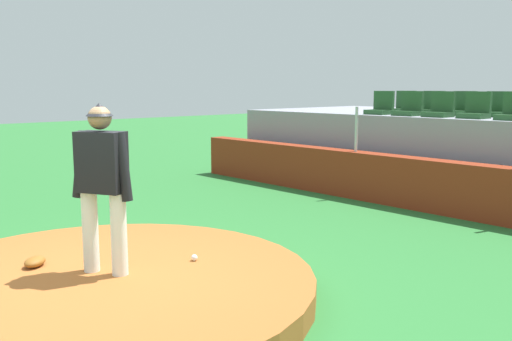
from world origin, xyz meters
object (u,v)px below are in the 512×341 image
stadium_chair_8 (462,108)px  baseball (194,258)px  fielding_glove (35,262)px  stadium_chair_2 (440,109)px  stadium_chair_6 (403,106)px  pitcher (102,176)px  stadium_chair_1 (409,108)px  stadium_chair_0 (381,107)px  stadium_chair_7 (431,107)px  stadium_chair_9 (496,109)px  stadium_chair_3 (475,110)px

stadium_chair_8 → baseball: bearing=94.6°
fielding_glove → stadium_chair_8: 8.89m
stadium_chair_2 → stadium_chair_6: same height
baseball → stadium_chair_2: size_ratio=0.15×
pitcher → fielding_glove: (-0.72, -0.48, -0.99)m
fielding_glove → stadium_chair_1: stadium_chair_1 is taller
pitcher → stadium_chair_1: bearing=69.5°
stadium_chair_2 → stadium_chair_0: bearing=-1.4°
stadium_chair_7 → stadium_chair_6: bearing=-3.2°
fielding_glove → stadium_chair_9: bearing=131.2°
pitcher → stadium_chair_8: stadium_chair_8 is taller
pitcher → stadium_chair_7: stadium_chair_7 is taller
stadium_chair_7 → fielding_glove: bearing=91.7°
stadium_chair_1 → stadium_chair_2: (0.69, -0.00, 0.00)m
stadium_chair_7 → stadium_chair_9: same height
stadium_chair_0 → stadium_chair_9: same height
stadium_chair_2 → stadium_chair_6: size_ratio=1.00×
pitcher → stadium_chair_6: size_ratio=3.62×
stadium_chair_3 → fielding_glove: bearing=81.7°
stadium_chair_0 → stadium_chair_6: bearing=-89.1°
stadium_chair_2 → stadium_chair_9: 1.14m
baseball → stadium_chair_8: (-0.60, 7.33, 1.51)m
fielding_glove → stadium_chair_2: bearing=135.5°
fielding_glove → stadium_chair_9: 8.93m
pitcher → stadium_chair_0: stadium_chair_0 is taller
stadium_chair_1 → stadium_chair_2: size_ratio=1.00×
stadium_chair_6 → stadium_chair_7: (0.72, -0.04, 0.00)m
stadium_chair_8 → stadium_chair_3: bearing=128.8°
pitcher → stadium_chair_0: bearing=74.9°
fielding_glove → baseball: bearing=102.7°
stadium_chair_1 → stadium_chair_9: 1.66m
fielding_glove → stadium_chair_0: (-0.96, 7.87, 1.49)m
fielding_glove → stadium_chair_9: stadium_chair_9 is taller
stadium_chair_1 → stadium_chair_7: (-0.01, 0.89, 0.00)m
baseball → stadium_chair_7: size_ratio=0.15×
stadium_chair_8 → stadium_chair_1: bearing=53.1°
fielding_glove → stadium_chair_0: 8.07m
stadium_chair_3 → stadium_chair_2: bearing=3.1°
baseball → stadium_chair_3: (0.11, 6.45, 1.51)m
stadium_chair_0 → stadium_chair_1: same height
pitcher → stadium_chair_1: stadium_chair_1 is taller
stadium_chair_3 → stadium_chair_7: (-1.40, 0.85, 0.00)m
baseball → stadium_chair_9: bearing=89.1°
stadium_chair_6 → pitcher: bearing=101.6°
pitcher → baseball: (0.31, 0.94, -1.01)m
stadium_chair_6 → fielding_glove: bearing=96.4°
baseball → fielding_glove: (-1.03, -1.42, 0.02)m
fielding_glove → stadium_chair_3: bearing=130.4°
stadium_chair_0 → stadium_chair_6: same height
stadium_chair_1 → stadium_chair_3: bearing=-178.6°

